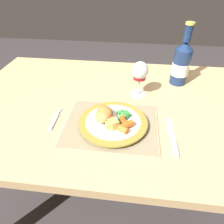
% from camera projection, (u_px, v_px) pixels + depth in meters
% --- Properties ---
extents(ground_plane, '(6.00, 6.00, 0.00)m').
position_uv_depth(ground_plane, '(116.00, 196.00, 1.30)').
color(ground_plane, '#383333').
extents(dining_table, '(1.34, 0.83, 0.74)m').
position_uv_depth(dining_table, '(117.00, 119.00, 0.91)').
color(dining_table, tan).
rests_on(dining_table, ground).
extents(placemat, '(0.34, 0.27, 0.01)m').
position_uv_depth(placemat, '(111.00, 125.00, 0.73)').
color(placemat, '#CCB789').
rests_on(placemat, dining_table).
extents(dinner_plate, '(0.25, 0.25, 0.02)m').
position_uv_depth(dinner_plate, '(114.00, 123.00, 0.72)').
color(dinner_plate, white).
rests_on(dinner_plate, placemat).
extents(breaded_croquettes, '(0.08, 0.09, 0.05)m').
position_uv_depth(breaded_croquettes, '(104.00, 114.00, 0.71)').
color(breaded_croquettes, '#B77F3D').
rests_on(breaded_croquettes, dinner_plate).
extents(green_beans_pile, '(0.06, 0.09, 0.02)m').
position_uv_depth(green_beans_pile, '(124.00, 116.00, 0.73)').
color(green_beans_pile, '#338438').
rests_on(green_beans_pile, dinner_plate).
extents(glazed_carrots, '(0.09, 0.08, 0.02)m').
position_uv_depth(glazed_carrots, '(123.00, 124.00, 0.68)').
color(glazed_carrots, orange).
rests_on(glazed_carrots, dinner_plate).
extents(fork, '(0.02, 0.13, 0.01)m').
position_uv_depth(fork, '(54.00, 120.00, 0.75)').
color(fork, silver).
rests_on(fork, dining_table).
extents(table_knife, '(0.02, 0.19, 0.01)m').
position_uv_depth(table_knife, '(173.00, 139.00, 0.67)').
color(table_knife, silver).
rests_on(table_knife, dining_table).
extents(wine_glass, '(0.07, 0.07, 0.16)m').
position_uv_depth(wine_glass, '(140.00, 73.00, 0.83)').
color(wine_glass, silver).
rests_on(wine_glass, dining_table).
extents(bottle, '(0.08, 0.08, 0.28)m').
position_uv_depth(bottle, '(181.00, 63.00, 0.92)').
color(bottle, navy).
rests_on(bottle, dining_table).
extents(roast_potatoes, '(0.05, 0.04, 0.03)m').
position_uv_depth(roast_potatoes, '(112.00, 124.00, 0.68)').
color(roast_potatoes, '#DBB256').
rests_on(roast_potatoes, dinner_plate).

